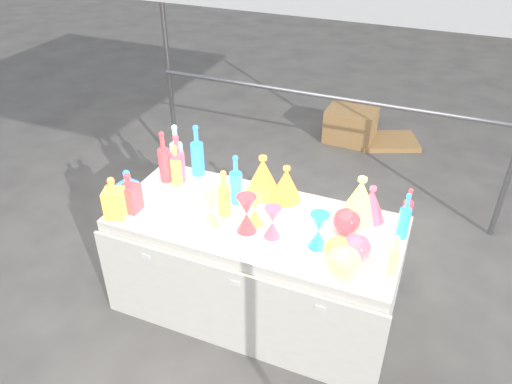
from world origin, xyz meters
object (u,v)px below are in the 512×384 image
at_px(globe_0, 338,250).
at_px(display_table, 255,266).
at_px(lampshade_0, 286,183).
at_px(hourglass_0, 247,214).
at_px(decanter_0, 114,197).
at_px(cardboard_box_closed, 350,125).
at_px(bottle_0, 176,164).

bearing_deg(globe_0, display_table, 163.93).
xyz_separation_m(display_table, lampshade_0, (0.09, 0.29, 0.50)).
xyz_separation_m(display_table, hourglass_0, (-0.01, -0.12, 0.50)).
bearing_deg(lampshade_0, globe_0, -52.07).
bearing_deg(decanter_0, hourglass_0, -6.86).
bearing_deg(cardboard_box_closed, hourglass_0, -87.81).
relative_size(decanter_0, lampshade_0, 1.16).
bearing_deg(globe_0, decanter_0, -174.26).
bearing_deg(cardboard_box_closed, lampshade_0, -85.47).
relative_size(display_table, hourglass_0, 7.59).
distance_m(bottle_0, globe_0, 1.27).
height_order(display_table, bottle_0, bottle_0).
xyz_separation_m(display_table, bottle_0, (-0.66, 0.19, 0.52)).
bearing_deg(cardboard_box_closed, display_table, -87.68).
bearing_deg(display_table, decanter_0, -159.77).
relative_size(display_table, lampshade_0, 7.54).
height_order(decanter_0, hourglass_0, decanter_0).
xyz_separation_m(hourglass_0, globe_0, (0.57, -0.04, -0.06)).
bearing_deg(bottle_0, display_table, -15.88).
xyz_separation_m(display_table, cardboard_box_closed, (-0.00, 2.72, -0.18)).
distance_m(cardboard_box_closed, decanter_0, 3.20).
distance_m(bottle_0, decanter_0, 0.51).
distance_m(cardboard_box_closed, globe_0, 3.00).
bearing_deg(decanter_0, cardboard_box_closed, 55.44).
bearing_deg(hourglass_0, lampshade_0, 76.18).
bearing_deg(lampshade_0, cardboard_box_closed, 84.21).
bearing_deg(display_table, bottle_0, 164.12).
bearing_deg(cardboard_box_closed, globe_0, -76.68).
bearing_deg(decanter_0, display_table, 0.72).
relative_size(display_table, cardboard_box_closed, 3.53).
distance_m(display_table, hourglass_0, 0.51).
distance_m(globe_0, lampshade_0, 0.65).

